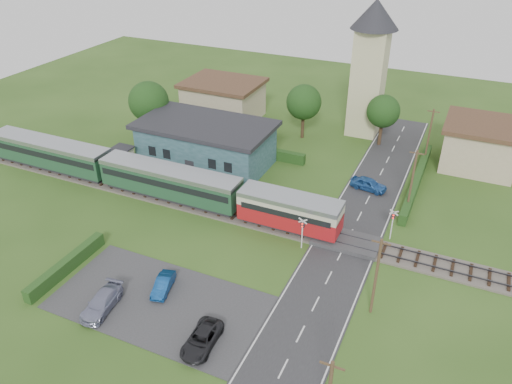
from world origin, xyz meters
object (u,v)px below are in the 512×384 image
at_px(pedestrian_near, 224,188).
at_px(pedestrian_far, 131,163).
at_px(crossing_signal_near, 302,229).
at_px(car_park_silver, 102,303).
at_px(train, 145,175).
at_px(crossing_signal_far, 393,220).
at_px(church_tower, 371,59).
at_px(house_east, 481,144).
at_px(car_park_blue, 163,285).
at_px(equipment_hut, 123,158).
at_px(station_building, 206,143).
at_px(car_park_dark, 202,339).
at_px(car_on_road, 369,184).
at_px(house_west, 223,99).

bearing_deg(pedestrian_near, pedestrian_far, 5.43).
xyz_separation_m(crossing_signal_near, car_park_silver, (-11.52, -14.09, -1.42)).
height_order(train, crossing_signal_far, train).
bearing_deg(church_tower, house_east, -14.93).
relative_size(house_east, car_park_blue, 2.61).
xyz_separation_m(crossing_signal_near, pedestrian_near, (-10.61, 4.81, -0.75)).
xyz_separation_m(equipment_hut, station_building, (8.00, 5.79, 0.95)).
distance_m(station_building, pedestrian_near, 8.87).
bearing_deg(car_park_dark, train, 130.87).
height_order(house_east, car_park_dark, house_east).
bearing_deg(equipment_hut, crossing_signal_far, -1.46).
relative_size(car_on_road, car_park_silver, 0.91).
distance_m(crossing_signal_near, pedestrian_near, 11.67).
xyz_separation_m(car_park_blue, pedestrian_near, (-2.24, 15.03, 0.76)).
distance_m(crossing_signal_far, car_on_road, 9.42).
bearing_deg(equipment_hut, church_tower, 44.75).
xyz_separation_m(station_building, pedestrian_far, (-6.76, -5.94, -1.38)).
relative_size(crossing_signal_far, pedestrian_far, 1.91).
bearing_deg(house_east, car_park_dark, -112.73).
bearing_deg(car_on_road, car_park_silver, 161.09).
relative_size(station_building, church_tower, 0.91).
relative_size(train, pedestrian_far, 25.13).
relative_size(house_east, car_park_silver, 1.99).
bearing_deg(crossing_signal_near, car_park_silver, -129.25).
bearing_deg(car_on_road, pedestrian_near, 130.64).
bearing_deg(car_park_blue, car_on_road, 49.38).
bearing_deg(house_east, house_west, 178.36).
relative_size(church_tower, house_west, 1.63).
xyz_separation_m(station_building, car_on_road, (19.49, 1.75, -1.96)).
distance_m(car_park_blue, car_park_silver, 4.99).
xyz_separation_m(crossing_signal_near, car_on_road, (3.09, 13.15, -1.41)).
relative_size(car_on_road, pedestrian_near, 2.12).
height_order(church_tower, crossing_signal_far, church_tower).
bearing_deg(crossing_signal_far, station_building, 164.37).
distance_m(equipment_hut, car_park_silver, 23.56).
bearing_deg(equipment_hut, car_park_blue, -44.65).
xyz_separation_m(equipment_hut, pedestrian_near, (13.79, -0.80, -0.35)).
xyz_separation_m(house_east, car_park_dark, (-16.12, -38.49, -2.13)).
bearing_deg(crossing_signal_near, train, 172.76).
bearing_deg(crossing_signal_far, pedestrian_near, 179.98).
distance_m(equipment_hut, car_on_road, 28.52).
xyz_separation_m(equipment_hut, train, (5.46, -3.20, 0.43)).
height_order(equipment_hut, train, train).
distance_m(equipment_hut, car_park_dark, 29.45).
height_order(equipment_hut, pedestrian_far, equipment_hut).
bearing_deg(car_on_road, car_park_blue, 163.17).
distance_m(car_on_road, car_park_dark, 27.81).
distance_m(crossing_signal_far, car_park_dark, 21.29).
height_order(station_building, crossing_signal_near, station_building).
relative_size(house_west, pedestrian_far, 6.28).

